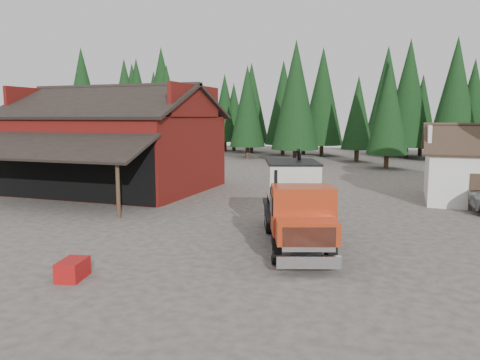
% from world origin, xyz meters
% --- Properties ---
extents(ground, '(120.00, 120.00, 0.00)m').
position_xyz_m(ground, '(0.00, 0.00, 0.00)').
color(ground, '#473F37').
rests_on(ground, ground).
extents(red_barn, '(12.80, 13.63, 7.18)m').
position_xyz_m(red_barn, '(-11.00, 9.90, 2.69)').
color(red_barn, '#611011').
rests_on(red_barn, ground).
extents(conifer_backdrop, '(76.00, 16.00, 16.00)m').
position_xyz_m(conifer_backdrop, '(0.00, 42.00, 0.00)').
color(conifer_backdrop, black).
rests_on(conifer_backdrop, ground).
extents(near_pine_a, '(4.40, 4.40, 11.40)m').
position_xyz_m(near_pine_a, '(-22.00, 28.00, 6.39)').
color(near_pine_a, '#382619').
rests_on(near_pine_a, ground).
extents(near_pine_b, '(3.96, 3.96, 10.40)m').
position_xyz_m(near_pine_b, '(6.00, 30.00, 5.89)').
color(near_pine_b, '#382619').
rests_on(near_pine_b, ground).
extents(near_pine_d, '(5.28, 5.28, 13.40)m').
position_xyz_m(near_pine_d, '(-4.00, 34.00, 7.39)').
color(near_pine_d, '#382619').
rests_on(near_pine_d, ground).
extents(feed_truck, '(4.66, 8.32, 3.64)m').
position_xyz_m(feed_truck, '(3.75, 0.41, 1.70)').
color(feed_truck, black).
rests_on(feed_truck, ground).
extents(equip_box, '(0.93, 1.23, 0.60)m').
position_xyz_m(equip_box, '(-1.80, -6.00, 0.30)').
color(equip_box, '#9B1111').
rests_on(equip_box, ground).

